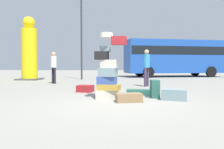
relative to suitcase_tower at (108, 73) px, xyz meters
The scene contains 12 objects.
ground_plane 1.00m from the suitcase_tower, 62.06° to the right, with size 80.00×80.00×0.00m, color gray.
suitcase_tower is the anchor object (origin of this frame).
suitcase_teal_left_side 1.50m from the suitcase_tower, 47.78° to the left, with size 0.78×0.39×0.17m, color #26594C.
suitcase_maroon_foreground_far 1.96m from the suitcase_tower, 123.63° to the left, with size 0.55×0.44×0.25m, color maroon.
suitcase_brown_right_side 1.02m from the suitcase_tower, 38.18° to the right, with size 0.68×0.39×0.23m, color olive.
suitcase_teal_upright_blue 1.52m from the suitcase_tower, 14.17° to the left, with size 0.24×0.38×0.54m, color #26594C.
suitcase_slate_behind_tower 1.98m from the suitcase_tower, ahead, with size 0.67×0.31×0.30m, color gray.
person_bearded_onlooker 6.21m from the suitcase_tower, 125.02° to the left, with size 0.30×0.30×1.72m.
person_tourist_with_camera 4.16m from the suitcase_tower, 70.84° to the left, with size 0.30×0.30×1.72m.
yellow_dummy_statue 10.22m from the suitcase_tower, 128.68° to the left, with size 1.47×1.47×4.32m.
parked_bus 13.96m from the suitcase_tower, 71.77° to the left, with size 8.91×4.63×3.15m.
lamp_post 9.88m from the suitcase_tower, 108.37° to the left, with size 0.36×0.36×7.30m.
Camera 1 is at (0.42, -5.67, 0.97)m, focal length 34.44 mm.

